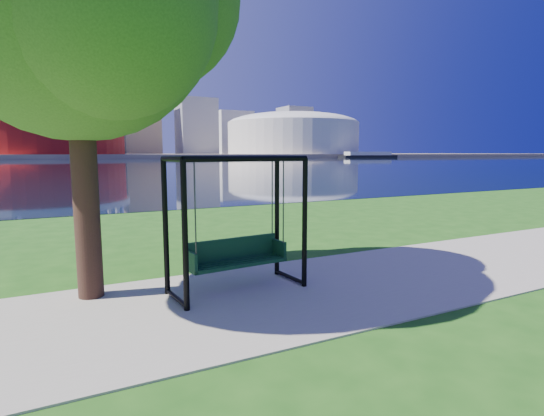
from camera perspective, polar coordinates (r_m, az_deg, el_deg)
ground at (r=8.40m, az=-0.60°, el=-10.65°), size 900.00×900.00×0.00m
path at (r=7.97m, az=1.03°, el=-11.54°), size 120.00×4.00×0.03m
river at (r=109.24m, az=-25.23°, el=5.34°), size 900.00×180.00×0.02m
far_bank at (r=313.18m, az=-26.51°, el=6.34°), size 900.00×228.00×2.00m
stadium at (r=242.52m, az=-28.88°, el=9.24°), size 83.00×83.00×32.00m
arena at (r=279.30m, az=2.84°, el=10.12°), size 84.00×84.00×26.56m
skyline at (r=328.24m, az=-27.65°, el=12.40°), size 392.00×66.00×96.50m
swing at (r=7.94m, az=-4.82°, el=-2.54°), size 2.58×1.30×2.56m
barge at (r=247.69m, az=12.77°, el=6.97°), size 34.21×13.38×3.33m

